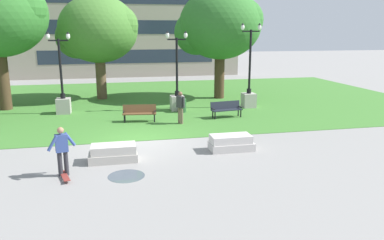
# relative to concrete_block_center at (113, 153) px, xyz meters

# --- Properties ---
(ground_plane) EXTENTS (140.00, 140.00, 0.00)m
(ground_plane) POSITION_rel_concrete_block_center_xyz_m (1.14, 2.41, -0.31)
(ground_plane) COLOR gray
(grass_lawn) EXTENTS (40.00, 20.00, 0.02)m
(grass_lawn) POSITION_rel_concrete_block_center_xyz_m (1.14, 12.41, -0.30)
(grass_lawn) COLOR #3D752D
(grass_lawn) RESTS_ON ground
(concrete_block_center) EXTENTS (1.80, 0.90, 0.64)m
(concrete_block_center) POSITION_rel_concrete_block_center_xyz_m (0.00, 0.00, 0.00)
(concrete_block_center) COLOR #B2ADA3
(concrete_block_center) RESTS_ON ground
(concrete_block_left) EXTENTS (1.80, 0.90, 0.64)m
(concrete_block_left) POSITION_rel_concrete_block_center_xyz_m (4.77, 0.35, 0.00)
(concrete_block_left) COLOR #BCB7B2
(concrete_block_left) RESTS_ON ground
(person_skateboarder) EXTENTS (0.89, 0.59, 1.71)m
(person_skateboarder) POSITION_rel_concrete_block_center_xyz_m (-1.67, -1.16, 0.66)
(person_skateboarder) COLOR #28282D
(person_skateboarder) RESTS_ON ground
(skateboard) EXTENTS (0.46, 1.04, 0.14)m
(skateboard) POSITION_rel_concrete_block_center_xyz_m (-1.60, -1.49, -0.22)
(skateboard) COLOR maroon
(skateboard) RESTS_ON ground
(puddle) EXTENTS (1.26, 1.26, 0.01)m
(puddle) POSITION_rel_concrete_block_center_xyz_m (0.40, -1.64, -0.30)
(puddle) COLOR #47515B
(puddle) RESTS_ON ground
(park_bench_near_right) EXTENTS (1.85, 0.74, 0.90)m
(park_bench_near_right) POSITION_rel_concrete_block_center_xyz_m (1.46, 6.17, 0.23)
(park_bench_near_right) COLOR brown
(park_bench_near_right) RESTS_ON grass_lawn
(park_bench_far_left) EXTENTS (1.86, 0.78, 0.90)m
(park_bench_far_left) POSITION_rel_concrete_block_center_xyz_m (6.34, 6.12, 0.23)
(park_bench_far_left) COLOR #1E232D
(park_bench_far_left) RESTS_ON grass_lawn
(lamp_post_left) EXTENTS (1.32, 0.80, 5.27)m
(lamp_post_left) POSITION_rel_concrete_block_center_xyz_m (8.62, 8.59, 0.77)
(lamp_post_left) COLOR #ADA89E
(lamp_post_left) RESTS_ON grass_lawn
(lamp_post_center) EXTENTS (1.32, 0.80, 4.76)m
(lamp_post_center) POSITION_rel_concrete_block_center_xyz_m (-2.80, 9.16, 0.69)
(lamp_post_center) COLOR gray
(lamp_post_center) RESTS_ON grass_lawn
(lamp_post_right) EXTENTS (1.32, 0.80, 4.80)m
(lamp_post_right) POSITION_rel_concrete_block_center_xyz_m (3.97, 8.64, 0.69)
(lamp_post_right) COLOR #ADA89E
(lamp_post_right) RESTS_ON grass_lawn
(tree_near_right) EXTENTS (5.74, 5.47, 7.23)m
(tree_near_right) POSITION_rel_concrete_block_center_xyz_m (-0.74, 13.79, 4.55)
(tree_near_right) COLOR brown
(tree_near_right) RESTS_ON grass_lawn
(tree_far_left) EXTENTS (6.07, 5.78, 7.72)m
(tree_far_left) POSITION_rel_concrete_block_center_xyz_m (7.65, 12.33, 4.89)
(tree_far_left) COLOR #42301E
(tree_far_left) RESTS_ON grass_lawn
(trash_bin) EXTENTS (0.49, 0.49, 0.96)m
(trash_bin) POSITION_rel_concrete_block_center_xyz_m (4.16, 8.02, 0.20)
(trash_bin) COLOR #234C28
(trash_bin) RESTS_ON grass_lawn
(person_bystander_near_lawn) EXTENTS (0.41, 0.58, 1.71)m
(person_bystander_near_lawn) POSITION_rel_concrete_block_center_xyz_m (3.54, 5.21, 0.68)
(person_bystander_near_lawn) COLOR brown
(person_bystander_near_lawn) RESTS_ON grass_lawn
(building_facade_distant) EXTENTS (24.13, 1.03, 13.90)m
(building_facade_distant) POSITION_rel_concrete_block_center_xyz_m (1.92, 26.91, 6.63)
(building_facade_distant) COLOR gray
(building_facade_distant) RESTS_ON ground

